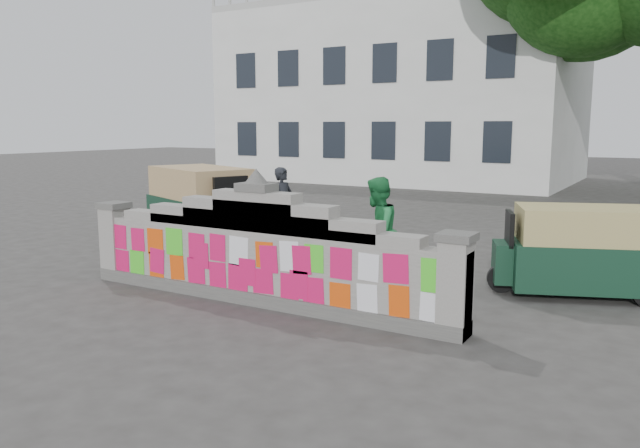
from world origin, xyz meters
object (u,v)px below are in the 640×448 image
(rickshaw_right, at_px, (579,250))
(cyclist_bike, at_px, (283,233))
(pedestrian, at_px, (377,232))
(rickshaw_left, at_px, (202,205))
(cyclist_rider, at_px, (283,217))

(rickshaw_right, bearing_deg, cyclist_bike, -23.68)
(pedestrian, bearing_deg, rickshaw_left, -109.14)
(cyclist_rider, xyz_separation_m, rickshaw_left, (-2.16, 0.01, 0.12))
(cyclist_rider, bearing_deg, rickshaw_right, -88.86)
(rickshaw_left, bearing_deg, cyclist_bike, 22.03)
(rickshaw_left, xyz_separation_m, rickshaw_right, (7.87, -0.30, -0.17))
(cyclist_rider, height_order, pedestrian, pedestrian)
(cyclist_rider, xyz_separation_m, rickshaw_right, (5.70, -0.29, -0.05))
(pedestrian, xyz_separation_m, rickshaw_left, (-4.88, 1.30, -0.01))
(cyclist_rider, xyz_separation_m, pedestrian, (2.72, -1.29, 0.13))
(cyclist_rider, distance_m, pedestrian, 3.01)
(cyclist_rider, relative_size, rickshaw_left, 0.49)
(cyclist_bike, distance_m, rickshaw_left, 2.21)
(pedestrian, height_order, rickshaw_right, pedestrian)
(cyclist_rider, height_order, rickshaw_right, cyclist_rider)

